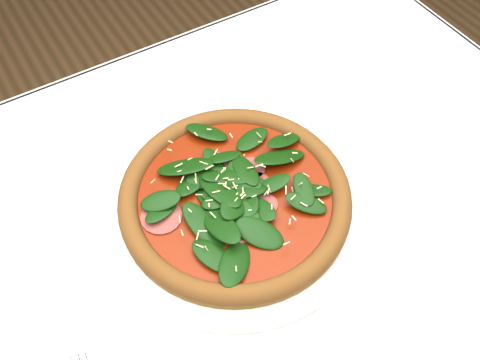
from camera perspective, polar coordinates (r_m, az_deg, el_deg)
dining_table at (r=0.81m, az=-2.84°, el=-10.17°), size 1.21×0.81×0.75m
plate at (r=0.74m, az=-0.54°, el=-2.51°), size 0.37×0.37×0.02m
pizza at (r=0.72m, az=-0.55°, el=-1.58°), size 0.38×0.38×0.04m
saucer_far at (r=1.03m, az=13.57°, el=15.17°), size 0.13×0.13×0.01m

